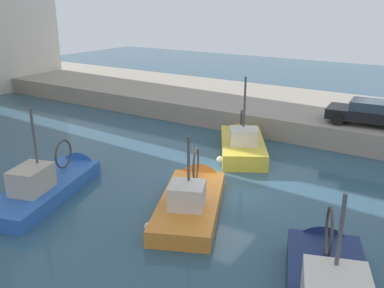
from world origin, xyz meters
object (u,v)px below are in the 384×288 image
fishing_boat_blue (51,189)px  parked_car_black (371,112)px  fishing_boat_yellow (242,149)px  fishing_boat_orange (192,204)px

fishing_boat_blue → parked_car_black: size_ratio=1.53×
fishing_boat_yellow → fishing_boat_orange: 6.56m
fishing_boat_yellow → fishing_boat_orange: fishing_boat_yellow is taller
fishing_boat_yellow → fishing_boat_blue: size_ratio=0.88×
fishing_boat_yellow → fishing_boat_blue: (-8.53, 4.26, 0.03)m
fishing_boat_yellow → parked_car_black: (4.28, -5.21, 1.76)m
fishing_boat_orange → parked_car_black: (10.73, -4.04, 1.76)m
fishing_boat_blue → fishing_boat_orange: 5.81m
fishing_boat_yellow → fishing_boat_blue: fishing_boat_yellow is taller
fishing_boat_blue → parked_car_black: bearing=-36.5°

